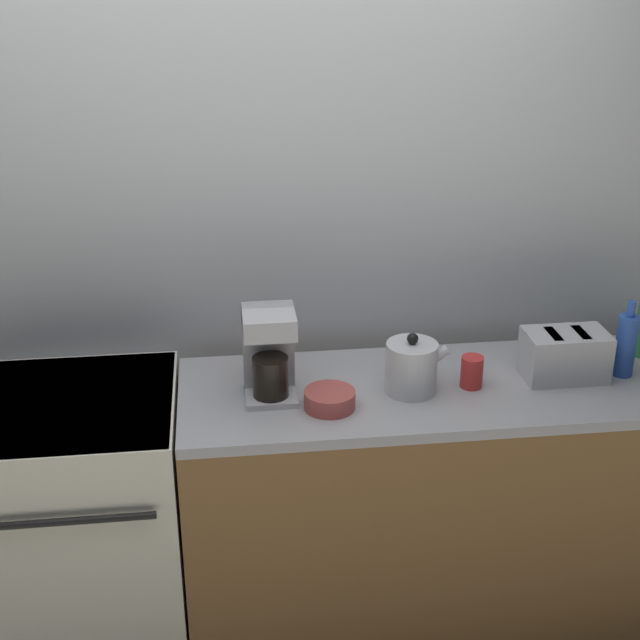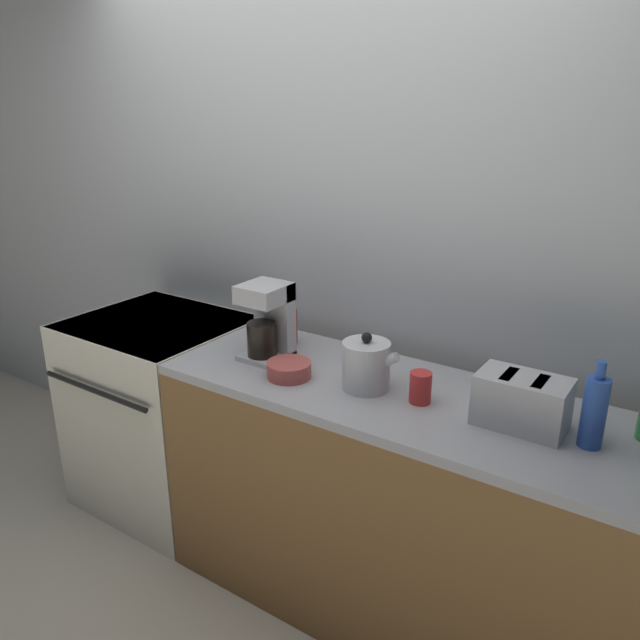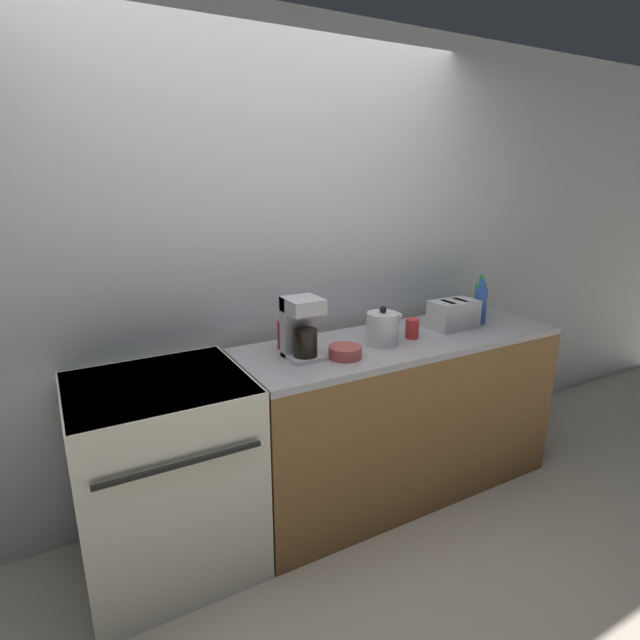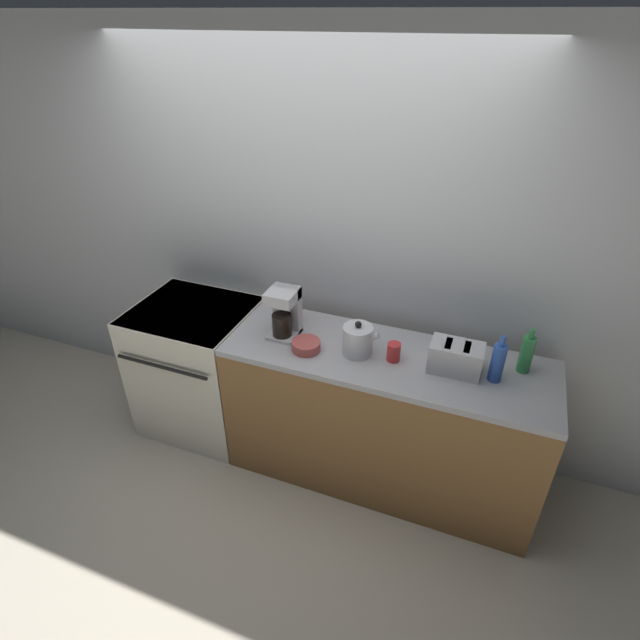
{
  "view_description": "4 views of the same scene",
  "coord_description": "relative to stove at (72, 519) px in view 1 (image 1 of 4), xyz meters",
  "views": [
    {
      "loc": [
        -0.12,
        -2.27,
        2.33
      ],
      "look_at": [
        0.21,
        0.4,
        1.15
      ],
      "focal_mm": 50.0,
      "sensor_mm": 36.0,
      "label": 1
    },
    {
      "loc": [
        1.48,
        -1.48,
        1.9
      ],
      "look_at": [
        0.22,
        0.39,
        1.1
      ],
      "focal_mm": 35.0,
      "sensor_mm": 36.0,
      "label": 2
    },
    {
      "loc": [
        -1.02,
        -1.75,
        1.79
      ],
      "look_at": [
        0.16,
        0.35,
        1.1
      ],
      "focal_mm": 28.0,
      "sensor_mm": 36.0,
      "label": 3
    },
    {
      "loc": [
        1.13,
        -1.95,
        2.59
      ],
      "look_at": [
        0.24,
        0.36,
        1.05
      ],
      "focal_mm": 28.0,
      "sensor_mm": 36.0,
      "label": 4
    }
  ],
  "objects": [
    {
      "name": "wall_back",
      "position": [
        0.66,
        0.39,
        0.82
      ],
      "size": [
        8.0,
        0.05,
        2.6
      ],
      "color": "silver",
      "rests_on": "ground_plane"
    },
    {
      "name": "coffee_maker",
      "position": [
        0.69,
        -0.03,
        0.61
      ],
      "size": [
        0.17,
        0.18,
        0.3
      ],
      "color": "#B7B7BC",
      "rests_on": "counter_block"
    },
    {
      "name": "bottle_red",
      "position": [
        0.67,
        0.14,
        0.53
      ],
      "size": [
        0.06,
        0.06,
        0.18
      ],
      "color": "#B72828",
      "rests_on": "counter_block"
    },
    {
      "name": "stove",
      "position": [
        0.0,
        0.0,
        0.0
      ],
      "size": [
        0.76,
        0.71,
        0.94
      ],
      "color": "silver",
      "rests_on": "ground_plane"
    },
    {
      "name": "counter_block",
      "position": [
        1.32,
        -0.03,
        -0.01
      ],
      "size": [
        1.86,
        0.61,
        0.94
      ],
      "color": "brown",
      "rests_on": "ground_plane"
    },
    {
      "name": "kettle",
      "position": [
        1.15,
        -0.06,
        0.54
      ],
      "size": [
        0.21,
        0.17,
        0.21
      ],
      "color": "silver",
      "rests_on": "counter_block"
    },
    {
      "name": "cup_red",
      "position": [
        1.36,
        -0.06,
        0.51
      ],
      "size": [
        0.07,
        0.07,
        0.11
      ],
      "color": "red",
      "rests_on": "counter_block"
    },
    {
      "name": "toaster",
      "position": [
        1.69,
        -0.03,
        0.54
      ],
      "size": [
        0.28,
        0.16,
        0.16
      ],
      "color": "#BCBCC1",
      "rests_on": "counter_block"
    },
    {
      "name": "bowl",
      "position": [
        0.87,
        -0.14,
        0.49
      ],
      "size": [
        0.16,
        0.16,
        0.06
      ],
      "color": "#B24C47",
      "rests_on": "counter_block"
    },
    {
      "name": "bottle_blue",
      "position": [
        1.9,
        -0.03,
        0.57
      ],
      "size": [
        0.07,
        0.07,
        0.27
      ],
      "color": "#2D56B7",
      "rests_on": "counter_block"
    }
  ]
}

